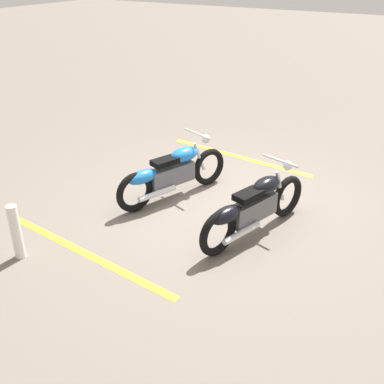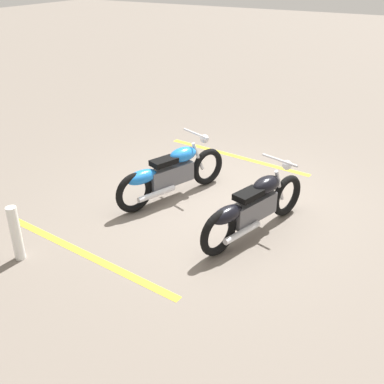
% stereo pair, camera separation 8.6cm
% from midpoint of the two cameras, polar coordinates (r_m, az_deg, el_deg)
% --- Properties ---
extents(ground_plane, '(60.00, 60.00, 0.00)m').
position_cam_midpoint_polar(ground_plane, '(7.67, 3.37, -1.40)').
color(ground_plane, slate).
extents(motorcycle_bright_foreground, '(2.14, 0.90, 1.04)m').
position_cam_midpoint_polar(motorcycle_bright_foreground, '(7.64, -3.03, 2.36)').
color(motorcycle_bright_foreground, black).
rests_on(motorcycle_bright_foreground, ground).
extents(motorcycle_dark_foreground, '(2.18, 0.80, 1.04)m').
position_cam_midpoint_polar(motorcycle_dark_foreground, '(6.66, 7.23, -1.82)').
color(motorcycle_dark_foreground, black).
rests_on(motorcycle_dark_foreground, ground).
extents(bollard_post, '(0.14, 0.14, 0.79)m').
position_cam_midpoint_polar(bollard_post, '(6.56, -21.34, -4.81)').
color(bollard_post, white).
rests_on(bollard_post, ground).
extents(parking_stripe_near, '(0.43, 3.20, 0.01)m').
position_cam_midpoint_polar(parking_stripe_near, '(9.51, 5.29, 4.41)').
color(parking_stripe_near, yellow).
rests_on(parking_stripe_near, ground).
extents(parking_stripe_mid, '(0.43, 3.20, 0.01)m').
position_cam_midpoint_polar(parking_stripe_mid, '(6.57, -13.30, -7.57)').
color(parking_stripe_mid, yellow).
rests_on(parking_stripe_mid, ground).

